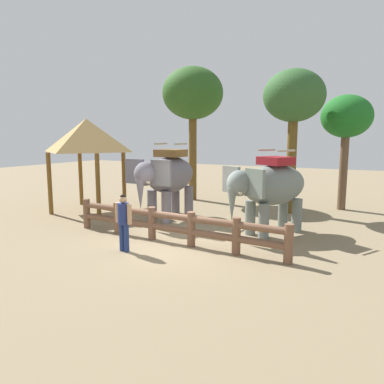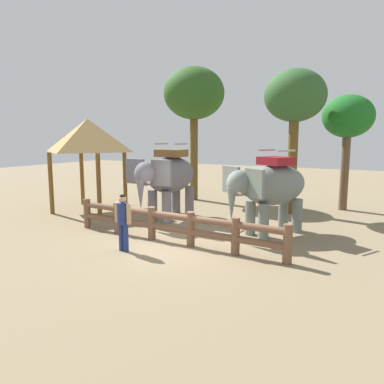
% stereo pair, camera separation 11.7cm
% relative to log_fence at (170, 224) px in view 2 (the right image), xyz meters
% --- Properties ---
extents(ground_plane, '(60.00, 60.00, 0.00)m').
position_rel_log_fence_xyz_m(ground_plane, '(0.00, -0.11, -0.60)').
color(ground_plane, '#827053').
extents(log_fence, '(7.53, 0.70, 1.05)m').
position_rel_log_fence_xyz_m(log_fence, '(0.00, 0.00, 0.00)').
color(log_fence, brown).
rests_on(log_fence, ground).
extents(elephant_near_left, '(2.00, 3.51, 3.01)m').
position_rel_log_fence_xyz_m(elephant_near_left, '(-1.80, 2.80, 1.09)').
color(elephant_near_left, slate).
rests_on(elephant_near_left, ground).
extents(elephant_center, '(2.68, 3.30, 2.84)m').
position_rel_log_fence_xyz_m(elephant_center, '(2.39, 2.41, 0.99)').
color(elephant_center, slate).
rests_on(elephant_center, ground).
extents(tourist_woman_in_black, '(0.58, 0.36, 1.65)m').
position_rel_log_fence_xyz_m(tourist_woman_in_black, '(-0.76, -1.33, 0.35)').
color(tourist_woman_in_black, navy).
rests_on(tourist_woman_in_black, ground).
extents(thatched_shelter, '(3.63, 3.63, 4.02)m').
position_rel_log_fence_xyz_m(thatched_shelter, '(-5.79, 2.67, 2.66)').
color(thatched_shelter, brown).
rests_on(thatched_shelter, ground).
extents(tree_far_left, '(2.18, 2.18, 5.05)m').
position_rel_log_fence_xyz_m(tree_far_left, '(4.12, 8.06, 3.41)').
color(tree_far_left, brown).
rests_on(tree_far_left, ground).
extents(tree_back_center, '(2.53, 2.53, 6.00)m').
position_rel_log_fence_xyz_m(tree_back_center, '(2.22, 6.23, 4.19)').
color(tree_back_center, brown).
rests_on(tree_back_center, ground).
extents(tree_far_right, '(3.05, 3.05, 6.70)m').
position_rel_log_fence_xyz_m(tree_far_right, '(-3.03, 7.31, 4.71)').
color(tree_far_right, brown).
rests_on(tree_far_right, ground).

